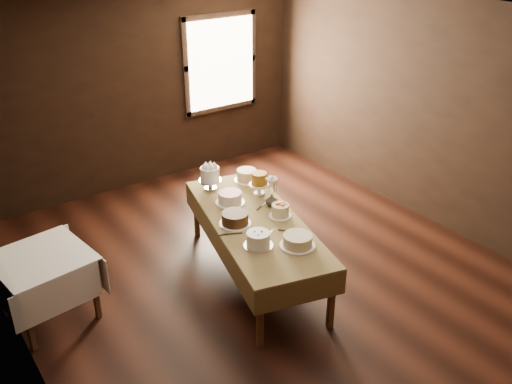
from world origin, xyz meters
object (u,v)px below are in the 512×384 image
(cake_server_a, at_px, (270,232))
(cake_server_b, at_px, (294,232))
(flower_vase, at_px, (272,200))
(cake_server_d, at_px, (264,204))
(cake_cream, at_px, (298,241))
(cake_speckled, at_px, (247,176))
(cake_server_e, at_px, (235,234))
(display_table, at_px, (255,224))
(cake_swirl, at_px, (258,240))
(cake_chocolate, at_px, (235,219))
(cake_flowers, at_px, (280,211))
(cake_meringue, at_px, (210,179))
(cake_server_c, at_px, (237,208))
(cake_lattice, at_px, (230,198))
(cake_caramel, at_px, (259,184))
(side_table, at_px, (42,264))

(cake_server_a, distance_m, cake_server_b, 0.24)
(flower_vase, bearing_deg, cake_server_d, 120.53)
(cake_cream, bearing_deg, cake_speckled, 73.96)
(cake_cream, height_order, cake_server_e, cake_cream)
(display_table, bearing_deg, flower_vase, 24.72)
(cake_swirl, bearing_deg, cake_server_a, 28.67)
(cake_chocolate, bearing_deg, cake_flowers, -16.51)
(cake_meringue, xyz_separation_m, cake_server_c, (-0.01, -0.59, -0.12))
(cake_lattice, relative_size, cake_swirl, 1.16)
(cake_server_c, bearing_deg, cake_swirl, 160.55)
(cake_caramel, xyz_separation_m, cake_server_e, (-0.72, -0.60, -0.11))
(display_table, xyz_separation_m, cake_chocolate, (-0.22, 0.05, 0.11))
(display_table, relative_size, cake_flowers, 9.90)
(cake_server_b, bearing_deg, flower_vase, 129.65)
(display_table, relative_size, cake_server_d, 10.21)
(side_table, distance_m, cake_cream, 2.45)
(cake_server_e, bearing_deg, cake_caramel, 65.70)
(cake_meringue, height_order, cake_chocolate, cake_meringue)
(cake_lattice, bearing_deg, cake_server_e, -118.64)
(cake_server_a, height_order, cake_server_e, same)
(flower_vase, bearing_deg, cake_lattice, 136.58)
(cake_server_a, relative_size, cake_server_b, 1.00)
(cake_server_a, xyz_separation_m, flower_vase, (0.35, 0.45, 0.07))
(cake_speckled, relative_size, cake_flowers, 1.30)
(side_table, xyz_separation_m, cake_server_c, (2.04, -0.29, 0.09))
(cake_swirl, height_order, flower_vase, cake_swirl)
(side_table, distance_m, cake_chocolate, 1.92)
(side_table, xyz_separation_m, cake_cream, (2.10, -1.26, 0.14))
(cake_cream, height_order, cake_server_a, cake_cream)
(cake_server_a, xyz_separation_m, cake_server_d, (0.31, 0.53, 0.00))
(cake_swirl, bearing_deg, display_table, 58.05)
(cake_server_d, bearing_deg, cake_flowers, -120.22)
(cake_chocolate, height_order, cake_server_a, cake_chocolate)
(cake_chocolate, height_order, cake_cream, cake_chocolate)
(cake_cream, distance_m, flower_vase, 0.86)
(side_table, distance_m, cake_swirl, 2.07)
(cake_caramel, bearing_deg, cake_swirl, -125.99)
(cake_cream, bearing_deg, side_table, 148.96)
(cake_caramel, xyz_separation_m, cake_server_d, (-0.11, -0.25, -0.11))
(cake_swirl, xyz_separation_m, cake_server_e, (-0.06, 0.32, -0.07))
(cake_speckled, height_order, cake_caramel, cake_caramel)
(cake_cream, bearing_deg, display_table, 93.18)
(display_table, bearing_deg, cake_server_e, -159.89)
(cake_lattice, height_order, cake_cream, same)
(cake_server_d, bearing_deg, cake_meringue, 86.84)
(cake_chocolate, xyz_separation_m, cake_server_c, (0.21, 0.27, -0.06))
(cake_server_b, bearing_deg, cake_chocolate, -176.85)
(side_table, bearing_deg, cake_meringue, 8.38)
(cake_server_d, bearing_deg, cake_chocolate, 173.75)
(cake_swirl, xyz_separation_m, cake_server_a, (0.25, 0.14, -0.07))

